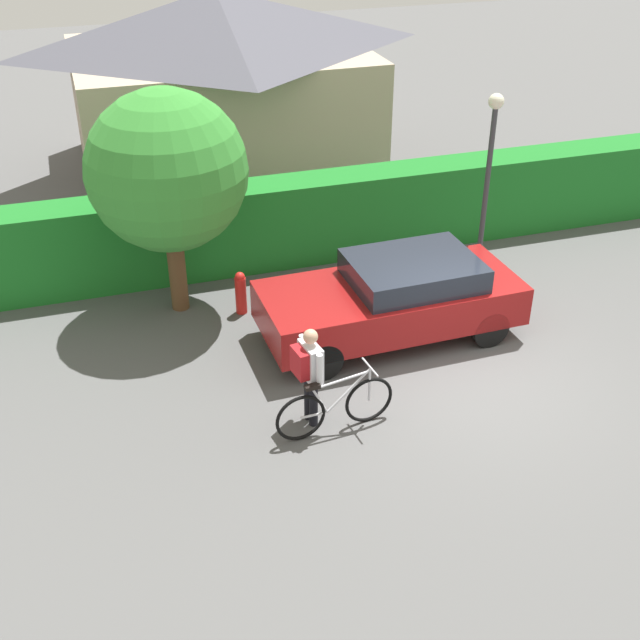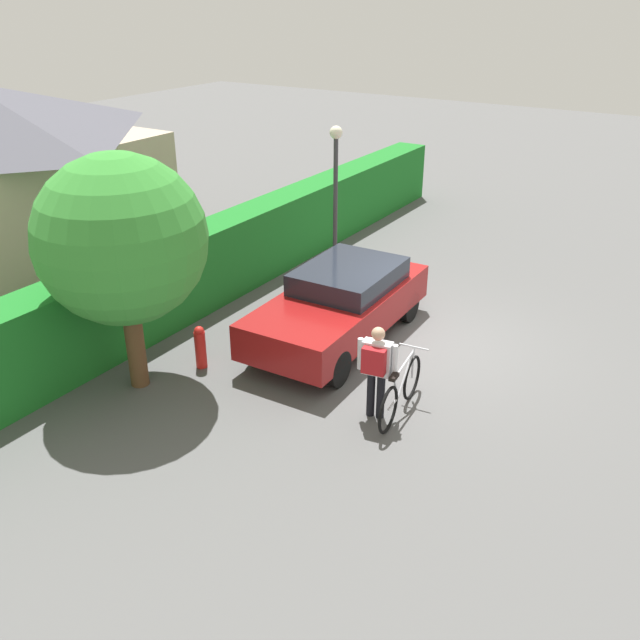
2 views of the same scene
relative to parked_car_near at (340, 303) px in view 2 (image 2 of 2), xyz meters
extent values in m
plane|color=#545454|center=(0.69, -1.57, -0.75)|extent=(60.00, 60.00, 0.00)
cube|color=#1C7124|center=(0.69, 3.31, 0.09)|extent=(18.83, 0.90, 1.67)
cube|color=maroon|center=(-0.08, 0.00, -0.09)|extent=(4.40, 1.95, 0.67)
cube|color=#1E232D|center=(0.32, 0.01, 0.44)|extent=(2.14, 1.67, 0.41)
cylinder|color=black|center=(1.38, 0.86, -0.42)|extent=(0.65, 0.20, 0.65)
cylinder|color=black|center=(1.42, -0.79, -0.42)|extent=(0.65, 0.20, 0.65)
cylinder|color=black|center=(-1.58, 0.79, -0.42)|extent=(0.65, 0.20, 0.65)
cylinder|color=black|center=(-1.54, -0.87, -0.42)|extent=(0.65, 0.20, 0.65)
torus|color=black|center=(-1.23, -2.10, -0.37)|extent=(0.76, 0.13, 0.76)
torus|color=black|center=(-2.29, -2.21, -0.37)|extent=(0.76, 0.13, 0.76)
cylinder|color=silver|center=(-1.56, -2.14, -0.11)|extent=(0.69, 0.10, 0.59)
cylinder|color=silver|center=(-2.00, -2.18, -0.15)|extent=(0.26, 0.06, 0.49)
cylinder|color=silver|center=(-1.70, -2.15, 0.10)|extent=(0.84, 0.12, 0.10)
cylinder|color=silver|center=(-2.09, -2.19, -0.38)|extent=(0.41, 0.08, 0.05)
cylinder|color=silver|center=(-1.23, -2.10, -0.10)|extent=(0.04, 0.04, 0.55)
cube|color=black|center=(-2.11, -2.19, 0.12)|extent=(0.23, 0.12, 0.06)
cylinder|color=silver|center=(-1.23, -2.10, 0.21)|extent=(0.08, 0.50, 0.03)
cylinder|color=black|center=(-2.05, -1.78, -0.36)|extent=(0.13, 0.13, 0.78)
cylinder|color=black|center=(-2.02, -1.94, -0.36)|extent=(0.13, 0.13, 0.78)
cube|color=silver|center=(-2.03, -1.86, 0.31)|extent=(0.27, 0.48, 0.55)
sphere|color=tan|center=(-2.03, -1.86, 0.72)|extent=(0.21, 0.21, 0.21)
cylinder|color=silver|center=(-2.08, -1.58, 0.32)|extent=(0.09, 0.09, 0.53)
cylinder|color=silver|center=(-1.99, -2.13, 0.32)|extent=(0.09, 0.09, 0.53)
cube|color=#AC191E|center=(-2.19, -1.88, 0.34)|extent=(0.21, 0.38, 0.42)
cylinder|color=#38383D|center=(2.43, 1.59, 0.90)|extent=(0.10, 0.10, 3.29)
sphere|color=#F2EDCC|center=(2.43, 1.59, 2.66)|extent=(0.28, 0.28, 0.28)
cylinder|color=brown|center=(-3.33, 2.04, 0.16)|extent=(0.31, 0.31, 1.81)
sphere|color=#348931|center=(-3.33, 2.04, 1.88)|extent=(2.72, 2.72, 2.72)
cylinder|color=red|center=(-2.31, 1.54, -0.40)|extent=(0.20, 0.20, 0.70)
sphere|color=red|center=(-2.31, 1.54, -0.03)|extent=(0.18, 0.18, 0.18)
camera|label=1|loc=(-4.75, -10.87, 6.69)|focal=45.37mm
camera|label=2|loc=(-10.27, -6.00, 5.41)|focal=38.39mm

